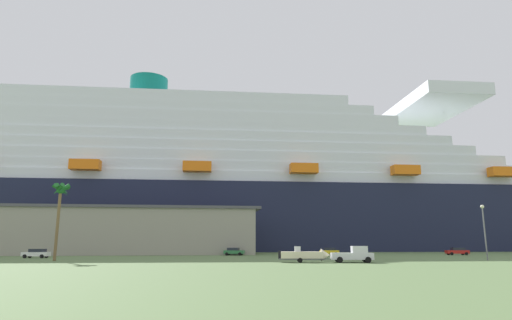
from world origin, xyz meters
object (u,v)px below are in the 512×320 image
at_px(small_boat_on_trailer, 307,255).
at_px(palm_tree, 60,196).
at_px(cruise_ship, 237,190).
at_px(parked_car_red_hatchback, 457,251).
at_px(street_lamp, 484,224).
at_px(parked_car_yellow_taxi, 329,251).
at_px(parked_car_green_wagon, 234,251).
at_px(parked_car_white_van, 36,253).
at_px(pickup_truck, 354,255).

bearing_deg(small_boat_on_trailer, palm_tree, 169.59).
xyz_separation_m(cruise_ship, parked_car_red_hatchback, (47.68, -45.14, -18.63)).
relative_size(small_boat_on_trailer, palm_tree, 0.68).
bearing_deg(parked_car_red_hatchback, small_boat_on_trailer, -139.68).
bearing_deg(palm_tree, street_lamp, -0.97).
bearing_deg(parked_car_red_hatchback, street_lamp, -108.99).
distance_m(small_boat_on_trailer, street_lamp, 29.56).
bearing_deg(street_lamp, palm_tree, 179.03).
bearing_deg(parked_car_red_hatchback, parked_car_yellow_taxi, 178.43).
height_order(cruise_ship, street_lamp, cruise_ship).
distance_m(palm_tree, parked_car_green_wagon, 37.68).
distance_m(parked_car_red_hatchback, parked_car_white_van, 83.67).
distance_m(cruise_ship, pickup_truck, 81.54).
bearing_deg(parked_car_white_van, pickup_truck, -20.16).
bearing_deg(parked_car_green_wagon, pickup_truck, -62.94).
bearing_deg(pickup_truck, palm_tree, 170.35).
bearing_deg(street_lamp, cruise_ship, 118.36).
xyz_separation_m(palm_tree, parked_car_yellow_taxi, (46.90, 26.03, -8.77)).
bearing_deg(cruise_ship, palm_tree, -110.86).
height_order(palm_tree, parked_car_green_wagon, palm_tree).
bearing_deg(street_lamp, parked_car_white_van, 170.30).
distance_m(palm_tree, parked_car_red_hatchback, 79.17).
distance_m(palm_tree, parked_car_yellow_taxi, 54.35).
height_order(palm_tree, parked_car_white_van, palm_tree).
distance_m(street_lamp, parked_car_red_hatchback, 28.28).
relative_size(pickup_truck, small_boat_on_trailer, 0.73).
bearing_deg(palm_tree, parked_car_green_wagon, 43.78).
xyz_separation_m(parked_car_green_wagon, parked_car_white_van, (-34.46, -13.90, 0.00)).
relative_size(palm_tree, parked_car_white_van, 2.64).
distance_m(cruise_ship, palm_tree, 75.99).
relative_size(pickup_truck, parked_car_yellow_taxi, 1.28).
relative_size(palm_tree, parked_car_yellow_taxi, 2.60).
bearing_deg(pickup_truck, street_lamp, 15.61).
xyz_separation_m(street_lamp, parked_car_white_van, (-73.44, 12.56, -4.64)).
distance_m(small_boat_on_trailer, parked_car_yellow_taxi, 34.32).
bearing_deg(parked_car_yellow_taxi, parked_car_white_van, -165.13).
bearing_deg(parked_car_white_van, street_lamp, -9.70).
bearing_deg(street_lamp, parked_car_red_hatchback, 71.01).
bearing_deg(parked_car_red_hatchback, palm_tree, -161.27).
height_order(pickup_truck, parked_car_white_van, pickup_truck).
relative_size(cruise_ship, pickup_truck, 45.42).
relative_size(cruise_ship, street_lamp, 30.90).
distance_m(parked_car_red_hatchback, parked_car_yellow_taxi, 27.62).
xyz_separation_m(cruise_ship, palm_tree, (-26.83, -70.41, -9.86)).
distance_m(palm_tree, parked_car_white_van, 16.50).
height_order(palm_tree, street_lamp, palm_tree).
distance_m(pickup_truck, parked_car_white_van, 54.49).
distance_m(cruise_ship, parked_car_white_van, 70.97).
height_order(parked_car_red_hatchback, parked_car_green_wagon, same).
distance_m(street_lamp, parked_car_green_wagon, 47.34).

